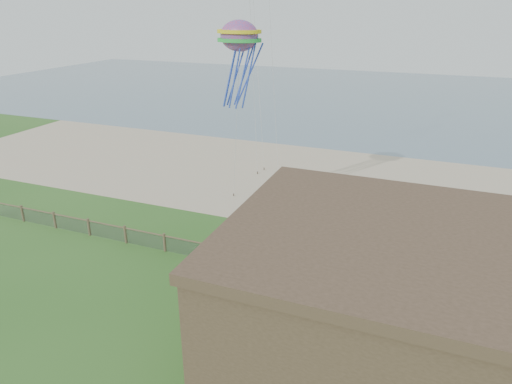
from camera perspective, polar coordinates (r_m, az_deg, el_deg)
ground at (r=24.53m, az=-12.79°, el=-14.94°), size 160.00×160.00×0.00m
sand_beach at (r=42.18m, az=3.85°, el=1.91°), size 72.00×20.00×0.02m
ocean at (r=83.89m, az=13.36°, el=11.59°), size 160.00×68.00×0.02m
chainlink_fence at (r=28.48m, az=-6.19°, el=-7.48°), size 36.20×0.20×1.25m
motel at (r=18.49m, az=21.42°, el=-16.45°), size 15.00×10.00×7.00m
motel_deck at (r=25.25m, az=20.75°, el=-14.07°), size 15.00×2.00×0.50m
picnic_table at (r=25.32m, az=5.49°, el=-12.14°), size 1.79×1.45×0.69m
octopus_kite at (r=31.55m, az=-2.07°, el=16.02°), size 3.37×2.64×6.25m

